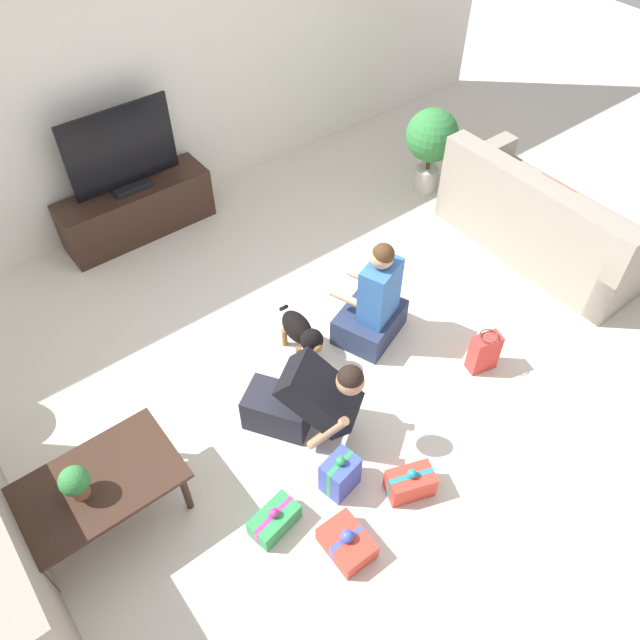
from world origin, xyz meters
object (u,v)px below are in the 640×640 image
Objects in this scene: dog at (301,332)px; gift_box_d at (340,474)px; person_kneeling at (305,400)px; gift_box_c at (410,483)px; tv at (122,154)px; gift_box_a at (347,543)px; person_sitting at (374,305)px; tv_console at (137,210)px; gift_box_b at (274,520)px; sofa_right at (544,223)px; coffee_table at (94,489)px; tabletop_plant at (75,482)px; potted_plant_corner_right at (432,140)px; gift_bag_a at (484,352)px.

dog is 1.12m from gift_box_d.
gift_box_c is at bearing -106.20° from person_kneeling.
tv is 2.99× the size of gift_box_a.
gift_box_a is at bearing 23.80° from person_sitting.
tv_console is 1.46× the size of person_sitting.
gift_box_b is at bearing -128.81° from dog.
gift_box_b is (-3.31, -0.69, -0.22)m from sofa_right.
coffee_table reaches higher than gift_box_b.
dog is (0.37, 0.54, -0.07)m from person_kneeling.
gift_box_d is 1.49× the size of tabletop_plant.
sofa_right is at bearing -28.45° from person_kneeling.
person_kneeling is (-0.09, -2.63, 0.09)m from tv_console.
gift_box_d is at bearing 138.00° from gift_box_c.
person_sitting is (0.83, -2.25, 0.08)m from tv_console.
potted_plant_corner_right is at bearing 44.02° from gift_box_c.
tabletop_plant reaches higher than gift_box_b.
gift_box_c is at bearing -31.93° from coffee_table.
sofa_right is at bearing -2.27° from dog.
person_kneeling is at bearing -149.90° from potted_plant_corner_right.
tv reaches higher than gift_box_a.
tv is at bearing 54.40° from person_kneeling.
gift_box_b is at bearing 124.30° from gift_box_a.
gift_bag_a is at bearing 15.34° from gift_box_a.
tv is at bearing 48.09° from sofa_right.
potted_plant_corner_right is at bearing 17.92° from tabletop_plant.
tabletop_plant is (-4.01, -1.30, -0.01)m from potted_plant_corner_right.
person_kneeling is 1.41m from gift_bag_a.
sofa_right is 2.93m from gift_box_d.
tv reaches higher than gift_box_d.
tv is (-2.65, 2.38, 0.51)m from sofa_right.
gift_box_c is at bearing -22.17° from gift_box_b.
tabletop_plant is at bearing 149.31° from gift_box_c.
tabletop_plant is (-4.16, -0.04, 0.25)m from sofa_right.
tv is (0.00, 0.00, 0.57)m from tv_console.
person_sitting is 2.75× the size of gift_box_d.
gift_box_a is at bearing -55.70° from gift_box_b.
tv is 2.70× the size of gift_bag_a.
coffee_table is 2.97× the size of gift_box_c.
gift_box_c is at bearing -90.84° from dog.
tabletop_plant is at bearing -164.67° from dog.
dog reaches higher than gift_box_d.
dog is at bearing 84.37° from gift_box_c.
tabletop_plant reaches higher than gift_bag_a.
gift_box_a is 1.41× the size of tabletop_plant.
dog is at bearing 46.40° from gift_box_b.
person_kneeling is 1.00m from person_sitting.
tv reaches higher than coffee_table.
gift_box_b is (-0.57, -0.44, -0.26)m from person_kneeling.
dog is 2.48× the size of tabletop_plant.
potted_plant_corner_right reaches higher than gift_box_c.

